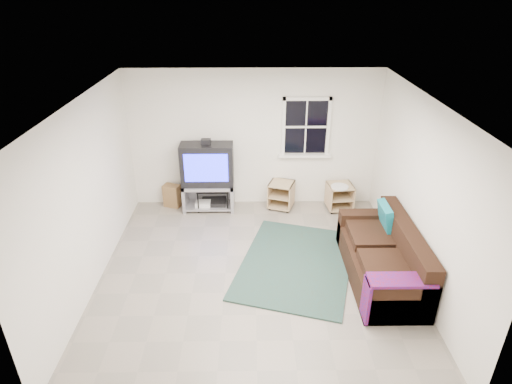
{
  "coord_description": "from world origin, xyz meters",
  "views": [
    {
      "loc": [
        -0.06,
        -5.21,
        3.98
      ],
      "look_at": [
        0.02,
        0.4,
        1.17
      ],
      "focal_mm": 30.0,
      "sensor_mm": 36.0,
      "label": 1
    }
  ],
  "objects_px": {
    "sofa": "(384,259)",
    "side_table_left": "(282,194)",
    "tv_unit": "(208,172)",
    "side_table_right": "(339,195)",
    "av_rack": "(213,184)"
  },
  "relations": [
    {
      "from": "side_table_left",
      "to": "tv_unit",
      "type": "bearing_deg",
      "value": -177.74
    },
    {
      "from": "av_rack",
      "to": "side_table_right",
      "type": "relative_size",
      "value": 2.24
    },
    {
      "from": "side_table_left",
      "to": "side_table_right",
      "type": "bearing_deg",
      "value": -4.45
    },
    {
      "from": "av_rack",
      "to": "side_table_left",
      "type": "xyz_separation_m",
      "value": [
        1.31,
        0.03,
        -0.24
      ]
    },
    {
      "from": "side_table_left",
      "to": "side_table_right",
      "type": "height_order",
      "value": "side_table_right"
    },
    {
      "from": "side_table_left",
      "to": "sofa",
      "type": "relative_size",
      "value": 0.28
    },
    {
      "from": "tv_unit",
      "to": "av_rack",
      "type": "xyz_separation_m",
      "value": [
        0.09,
        0.03,
        -0.26
      ]
    },
    {
      "from": "av_rack",
      "to": "sofa",
      "type": "relative_size",
      "value": 0.59
    },
    {
      "from": "tv_unit",
      "to": "side_table_left",
      "type": "bearing_deg",
      "value": 2.26
    },
    {
      "from": "side_table_right",
      "to": "sofa",
      "type": "bearing_deg",
      "value": -83.41
    },
    {
      "from": "tv_unit",
      "to": "side_table_right",
      "type": "bearing_deg",
      "value": -0.69
    },
    {
      "from": "side_table_left",
      "to": "sofa",
      "type": "height_order",
      "value": "sofa"
    },
    {
      "from": "tv_unit",
      "to": "av_rack",
      "type": "bearing_deg",
      "value": 17.25
    },
    {
      "from": "tv_unit",
      "to": "side_table_right",
      "type": "xyz_separation_m",
      "value": [
        2.48,
        -0.03,
        -0.48
      ]
    },
    {
      "from": "sofa",
      "to": "side_table_left",
      "type": "bearing_deg",
      "value": 121.02
    }
  ]
}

